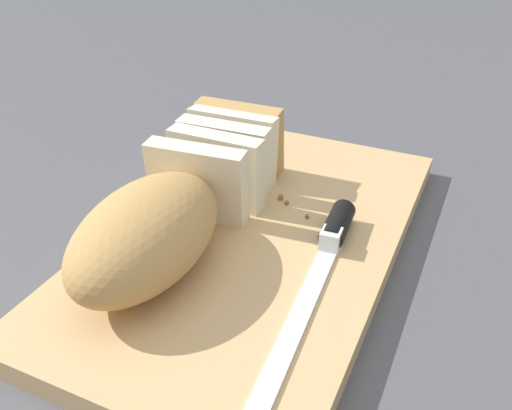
# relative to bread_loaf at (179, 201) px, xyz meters

# --- Properties ---
(ground_plane) EXTENTS (3.00, 3.00, 0.00)m
(ground_plane) POSITION_rel_bread_loaf_xyz_m (0.04, -0.06, -0.06)
(ground_plane) COLOR #4C4C51
(cutting_board) EXTENTS (0.48, 0.27, 0.02)m
(cutting_board) POSITION_rel_bread_loaf_xyz_m (0.04, -0.06, -0.05)
(cutting_board) COLOR tan
(cutting_board) RESTS_ON ground_plane
(bread_loaf) EXTENTS (0.33, 0.12, 0.08)m
(bread_loaf) POSITION_rel_bread_loaf_xyz_m (0.00, 0.00, 0.00)
(bread_loaf) COLOR tan
(bread_loaf) RESTS_ON cutting_board
(bread_knife) EXTENTS (0.27, 0.04, 0.02)m
(bread_knife) POSITION_rel_bread_loaf_xyz_m (0.04, -0.14, -0.03)
(bread_knife) COLOR silver
(bread_knife) RESTS_ON cutting_board
(crumb_near_knife) EXTENTS (0.00, 0.00, 0.00)m
(crumb_near_knife) POSITION_rel_bread_loaf_xyz_m (0.10, -0.07, -0.04)
(crumb_near_knife) COLOR #996633
(crumb_near_knife) RESTS_ON cutting_board
(crumb_near_loaf) EXTENTS (0.00, 0.00, 0.00)m
(crumb_near_loaf) POSITION_rel_bread_loaf_xyz_m (0.08, -0.10, -0.04)
(crumb_near_loaf) COLOR #996633
(crumb_near_loaf) RESTS_ON cutting_board
(crumb_stray_left) EXTENTS (0.01, 0.01, 0.01)m
(crumb_stray_left) POSITION_rel_bread_loaf_xyz_m (0.11, -0.06, -0.04)
(crumb_stray_left) COLOR #996633
(crumb_stray_left) RESTS_ON cutting_board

